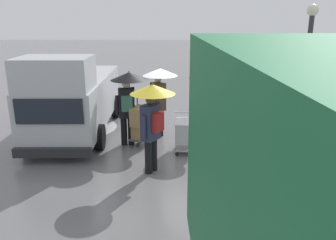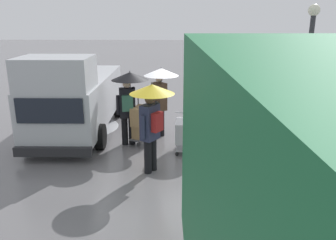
% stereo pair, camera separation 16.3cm
% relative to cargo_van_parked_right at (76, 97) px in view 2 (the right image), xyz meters
% --- Properties ---
extents(ground_plane, '(90.00, 90.00, 0.00)m').
position_rel_cargo_van_parked_right_xyz_m(ground_plane, '(-3.30, 0.59, -1.18)').
color(ground_plane, slate).
extents(slush_patch_under_van, '(2.53, 2.53, 0.01)m').
position_rel_cargo_van_parked_right_xyz_m(slush_patch_under_van, '(0.10, -0.58, -1.18)').
color(slush_patch_under_van, silver).
rests_on(slush_patch_under_van, ground).
extents(slush_patch_mid_street, '(1.63, 1.63, 0.01)m').
position_rel_cargo_van_parked_right_xyz_m(slush_patch_mid_street, '(0.87, -1.52, -1.18)').
color(slush_patch_mid_street, '#ADAFB5').
rests_on(slush_patch_mid_street, ground).
extents(cargo_van_parked_right, '(2.25, 5.36, 2.60)m').
position_rel_cargo_van_parked_right_xyz_m(cargo_van_parked_right, '(0.00, 0.00, 0.00)').
color(cargo_van_parked_right, '#B7BABF').
rests_on(cargo_van_parked_right, ground).
extents(shopping_cart_vendor, '(0.58, 0.84, 1.02)m').
position_rel_cargo_van_parked_right_xyz_m(shopping_cart_vendor, '(-3.36, 1.52, -0.61)').
color(shopping_cart_vendor, '#B2B2B7').
rests_on(shopping_cart_vendor, ground).
extents(hand_dolly_boxes, '(0.72, 0.83, 1.32)m').
position_rel_cargo_van_parked_right_xyz_m(hand_dolly_boxes, '(-2.12, 1.03, -0.49)').
color(hand_dolly_boxes, '#515156').
rests_on(hand_dolly_boxes, ground).
extents(pedestrian_pink_side, '(1.04, 1.04, 2.15)m').
position_rel_cargo_van_parked_right_xyz_m(pedestrian_pink_side, '(-4.02, 0.51, 0.41)').
color(pedestrian_pink_side, black).
rests_on(pedestrian_pink_side, ground).
extents(pedestrian_black_side, '(1.04, 1.04, 2.15)m').
position_rel_cargo_van_parked_right_xyz_m(pedestrian_black_side, '(-1.79, 0.98, 0.39)').
color(pedestrian_black_side, black).
rests_on(pedestrian_black_side, ground).
extents(pedestrian_white_side, '(1.04, 1.04, 2.15)m').
position_rel_cargo_van_parked_right_xyz_m(pedestrian_white_side, '(-2.54, 2.74, 0.39)').
color(pedestrian_white_side, black).
rests_on(pedestrian_white_side, ground).
extents(pedestrian_far_side, '(1.04, 1.04, 2.15)m').
position_rel_cargo_van_parked_right_xyz_m(pedestrian_far_side, '(-2.63, 0.19, 0.41)').
color(pedestrian_far_side, black).
rests_on(pedestrian_far_side, ground).
extents(street_lamp, '(0.28, 0.28, 3.86)m').
position_rel_cargo_van_parked_right_xyz_m(street_lamp, '(-6.36, 1.74, 1.19)').
color(street_lamp, '#2D2D33').
rests_on(street_lamp, ground).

